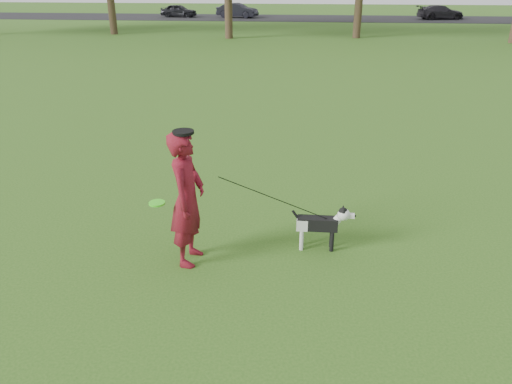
# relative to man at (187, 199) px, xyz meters

# --- Properties ---
(ground) EXTENTS (120.00, 120.00, 0.00)m
(ground) POSITION_rel_man_xyz_m (0.81, 0.52, -1.01)
(ground) COLOR #285116
(ground) RESTS_ON ground
(road) EXTENTS (120.00, 7.00, 0.02)m
(road) POSITION_rel_man_xyz_m (0.81, 40.52, -1.00)
(road) COLOR black
(road) RESTS_ON ground
(man) EXTENTS (0.54, 0.77, 2.01)m
(man) POSITION_rel_man_xyz_m (0.00, 0.00, 0.00)
(man) COLOR #610D10
(man) RESTS_ON ground
(dog) EXTENTS (0.98, 0.20, 0.74)m
(dog) POSITION_rel_man_xyz_m (1.96, 0.52, -0.55)
(dog) COLOR black
(dog) RESTS_ON ground
(car_left) EXTENTS (3.37, 1.75, 1.10)m
(car_left) POSITION_rel_man_xyz_m (-9.88, 40.52, -0.44)
(car_left) COLOR black
(car_left) RESTS_ON road
(car_mid) EXTENTS (3.88, 2.23, 1.21)m
(car_mid) POSITION_rel_man_xyz_m (-4.54, 40.52, -0.38)
(car_mid) COLOR black
(car_mid) RESTS_ON road
(car_right) EXTENTS (4.21, 2.41, 1.15)m
(car_right) POSITION_rel_man_xyz_m (13.12, 40.52, -0.41)
(car_right) COLOR black
(car_right) RESTS_ON road
(man_held_items) EXTENTS (2.62, 0.76, 1.52)m
(man_held_items) POSITION_rel_man_xyz_m (1.27, 0.22, -0.06)
(man_held_items) COLOR #40F01E
(man_held_items) RESTS_ON ground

